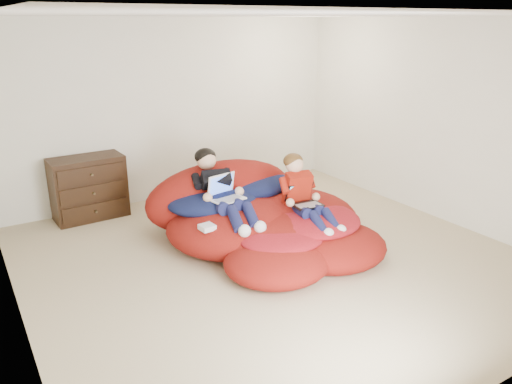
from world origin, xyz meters
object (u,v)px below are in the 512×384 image
object	(u,v)px
laptop_white	(225,192)
younger_boy	(304,192)
older_boy	(220,187)
laptop_black	(304,199)
beanbag_pile	(262,219)
dresser	(89,188)

from	to	relation	value
laptop_white	younger_boy	bearing A→B (deg)	-30.94
younger_boy	laptop_white	size ratio (longest dim) A/B	2.34
older_boy	laptop_black	size ratio (longest dim) A/B	3.56
beanbag_pile	younger_boy	bearing A→B (deg)	-46.85
dresser	laptop_black	distance (m)	2.83
laptop_black	younger_boy	bearing A→B (deg)	90.00
younger_boy	laptop_white	distance (m)	0.88
older_boy	laptop_white	size ratio (longest dim) A/B	3.11
younger_boy	beanbag_pile	bearing A→B (deg)	133.15
dresser	older_boy	bearing A→B (deg)	-55.22
beanbag_pile	younger_boy	xyz separation A→B (m)	(0.32, -0.34, 0.38)
beanbag_pile	laptop_black	world-z (taller)	beanbag_pile
younger_boy	laptop_black	xyz separation A→B (m)	(-0.00, -0.01, -0.08)
dresser	beanbag_pile	size ratio (longest dim) A/B	0.38
beanbag_pile	younger_boy	world-z (taller)	younger_boy
dresser	laptop_black	world-z (taller)	dresser
older_boy	dresser	bearing A→B (deg)	124.78
younger_boy	laptop_white	bearing A→B (deg)	149.06
laptop_white	laptop_black	xyz separation A→B (m)	(0.75, -0.46, -0.08)
older_boy	younger_boy	bearing A→B (deg)	-37.12
laptop_black	older_boy	bearing A→B (deg)	142.46
beanbag_pile	younger_boy	size ratio (longest dim) A/B	2.57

